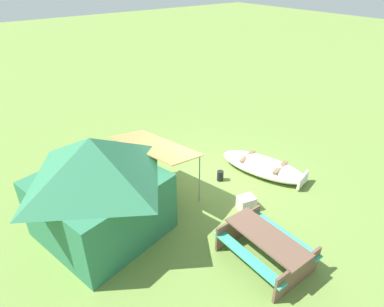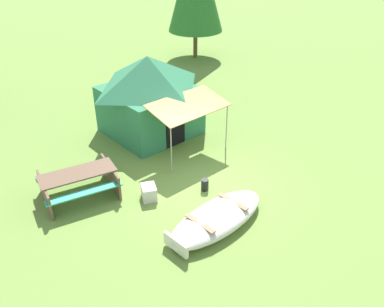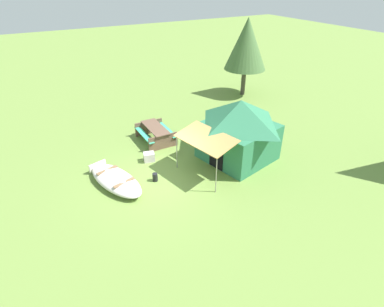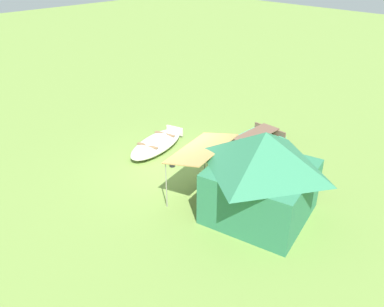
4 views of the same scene
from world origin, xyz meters
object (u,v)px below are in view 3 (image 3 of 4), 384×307
object	(u,v)px
beached_rowboat	(116,180)
picnic_table	(156,132)
cooler_box	(149,157)
fuel_can	(155,177)
pine_tree_back_left	(247,44)
canvas_cabin_tent	(239,129)

from	to	relation	value
beached_rowboat	picnic_table	xyz separation A→B (m)	(-2.62, 2.82, 0.25)
cooler_box	fuel_can	xyz separation A→B (m)	(1.52, -0.37, -0.03)
beached_rowboat	cooler_box	distance (m)	2.08
picnic_table	pine_tree_back_left	size ratio (longest dim) A/B	0.41
beached_rowboat	pine_tree_back_left	xyz separation A→B (m)	(-5.97, 10.60, 3.05)
canvas_cabin_tent	fuel_can	size ratio (longest dim) A/B	13.71
beached_rowboat	pine_tree_back_left	world-z (taller)	pine_tree_back_left
canvas_cabin_tent	picnic_table	xyz separation A→B (m)	(-3.22, -2.55, -0.92)
picnic_table	canvas_cabin_tent	bearing A→B (deg)	38.36
beached_rowboat	fuel_can	distance (m)	1.53
beached_rowboat	picnic_table	distance (m)	3.86
fuel_can	cooler_box	bearing A→B (deg)	166.46
picnic_table	pine_tree_back_left	world-z (taller)	pine_tree_back_left
cooler_box	picnic_table	bearing A→B (deg)	147.75
beached_rowboat	canvas_cabin_tent	bearing A→B (deg)	83.66
canvas_cabin_tent	pine_tree_back_left	world-z (taller)	pine_tree_back_left
canvas_cabin_tent	pine_tree_back_left	bearing A→B (deg)	141.47
canvas_cabin_tent	beached_rowboat	bearing A→B (deg)	-96.34
cooler_box	pine_tree_back_left	distance (m)	10.54
canvas_cabin_tent	cooler_box	distance (m)	4.09
canvas_cabin_tent	cooler_box	bearing A→B (deg)	-114.48
picnic_table	cooler_box	distance (m)	1.91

